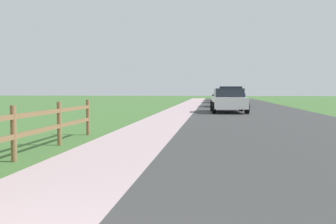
# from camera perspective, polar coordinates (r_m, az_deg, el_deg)

# --- Properties ---
(ground_plane) EXTENTS (120.00, 120.00, 0.00)m
(ground_plane) POSITION_cam_1_polar(r_m,az_deg,el_deg) (26.43, 4.14, 0.38)
(ground_plane) COLOR #436D33
(road_asphalt) EXTENTS (7.00, 66.00, 0.01)m
(road_asphalt) POSITION_cam_1_polar(r_m,az_deg,el_deg) (28.51, 11.35, 0.54)
(road_asphalt) COLOR #3A3A3A
(road_asphalt) RESTS_ON ground
(curb_concrete) EXTENTS (6.00, 66.00, 0.01)m
(curb_concrete) POSITION_cam_1_polar(r_m,az_deg,el_deg) (28.70, -1.69, 0.62)
(curb_concrete) COLOR #B89EA2
(curb_concrete) RESTS_ON ground
(grass_verge) EXTENTS (5.00, 66.00, 0.00)m
(grass_verge) POSITION_cam_1_polar(r_m,az_deg,el_deg) (28.95, -4.63, 0.64)
(grass_verge) COLOR #436D33
(grass_verge) RESTS_ON ground
(parked_suv_white) EXTENTS (2.16, 4.59, 1.39)m
(parked_suv_white) POSITION_cam_1_polar(r_m,az_deg,el_deg) (23.26, 8.79, 1.71)
(parked_suv_white) COLOR white
(parked_suv_white) RESTS_ON ground
(parked_car_blue) EXTENTS (2.16, 4.36, 1.58)m
(parked_car_blue) POSITION_cam_1_polar(r_m,az_deg,el_deg) (30.87, 9.05, 2.21)
(parked_car_blue) COLOR navy
(parked_car_blue) RESTS_ON ground
(parked_car_black) EXTENTS (2.27, 4.95, 1.41)m
(parked_car_black) POSITION_cam_1_polar(r_m,az_deg,el_deg) (40.39, 8.16, 2.37)
(parked_car_black) COLOR black
(parked_car_black) RESTS_ON ground
(parked_car_beige) EXTENTS (2.22, 4.37, 1.46)m
(parked_car_beige) POSITION_cam_1_polar(r_m,az_deg,el_deg) (48.74, 7.72, 2.53)
(parked_car_beige) COLOR #C6B793
(parked_car_beige) RESTS_ON ground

